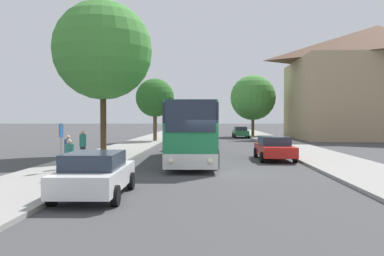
# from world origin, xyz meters

# --- Properties ---
(ground_plane) EXTENTS (300.00, 300.00, 0.00)m
(ground_plane) POSITION_xyz_m (0.00, 0.00, 0.00)
(ground_plane) COLOR #424244
(ground_plane) RESTS_ON ground
(sidewalk_left) EXTENTS (4.00, 120.00, 0.15)m
(sidewalk_left) POSITION_xyz_m (-7.00, 0.00, 0.07)
(sidewalk_left) COLOR gray
(sidewalk_left) RESTS_ON ground_plane
(sidewalk_right) EXTENTS (4.00, 120.00, 0.15)m
(sidewalk_right) POSITION_xyz_m (7.00, 0.00, 0.07)
(sidewalk_right) COLOR gray
(sidewalk_right) RESTS_ON ground_plane
(building_right_background) EXTENTS (20.08, 14.37, 14.05)m
(building_right_background) POSITION_xyz_m (20.70, 29.90, 7.02)
(building_right_background) COLOR tan
(building_right_background) RESTS_ON ground_plane
(bus_front) EXTENTS (3.03, 11.62, 3.43)m
(bus_front) POSITION_xyz_m (-1.25, 4.83, 1.83)
(bus_front) COLOR silver
(bus_front) RESTS_ON ground_plane
(bus_middle) EXTENTS (3.00, 11.80, 3.55)m
(bus_middle) POSITION_xyz_m (-0.91, 18.47, 1.89)
(bus_middle) COLOR #2D519E
(bus_middle) RESTS_ON ground_plane
(parked_car_left_curb) EXTENTS (2.16, 4.21, 1.48)m
(parked_car_left_curb) POSITION_xyz_m (-3.98, -5.44, 0.77)
(parked_car_left_curb) COLOR silver
(parked_car_left_curb) RESTS_ON ground_plane
(parked_car_right_near) EXTENTS (2.12, 4.49, 1.44)m
(parked_car_right_near) POSITION_xyz_m (3.78, 5.73, 0.76)
(parked_car_right_near) COLOR red
(parked_car_right_near) RESTS_ON ground_plane
(parked_car_right_far) EXTENTS (2.02, 4.18, 1.46)m
(parked_car_right_far) POSITION_xyz_m (3.96, 31.52, 0.76)
(parked_car_right_far) COLOR #236B38
(parked_car_right_far) RESTS_ON ground_plane
(bus_stop_sign) EXTENTS (0.08, 0.45, 2.21)m
(bus_stop_sign) POSITION_xyz_m (-6.96, -0.78, 1.53)
(bus_stop_sign) COLOR gray
(bus_stop_sign) RESTS_ON sidewalk_left
(pedestrian_waiting_near) EXTENTS (0.36, 0.36, 1.76)m
(pedestrian_waiting_near) POSITION_xyz_m (-7.28, 3.08, 1.04)
(pedestrian_waiting_near) COLOR #23232D
(pedestrian_waiting_near) RESTS_ON sidewalk_left
(pedestrian_waiting_far) EXTENTS (0.36, 0.36, 1.60)m
(pedestrian_waiting_far) POSITION_xyz_m (-5.82, -2.81, 0.95)
(pedestrian_waiting_far) COLOR #23232D
(pedestrian_waiting_far) RESTS_ON sidewalk_left
(pedestrian_walking_back) EXTENTS (0.36, 0.36, 1.62)m
(pedestrian_walking_back) POSITION_xyz_m (-6.99, 0.15, 0.96)
(pedestrian_walking_back) COLOR #23232D
(pedestrian_walking_back) RESTS_ON sidewalk_left
(tree_left_near) EXTENTS (6.55, 6.55, 10.21)m
(tree_left_near) POSITION_xyz_m (-7.30, 7.28, 7.07)
(tree_left_near) COLOR #47331E
(tree_left_near) RESTS_ON sidewalk_left
(tree_left_far) EXTENTS (4.10, 4.10, 6.65)m
(tree_left_far) POSITION_xyz_m (-5.95, 22.33, 4.73)
(tree_left_far) COLOR brown
(tree_left_far) RESTS_ON sidewalk_left
(tree_right_near) EXTENTS (6.15, 6.15, 8.28)m
(tree_right_near) POSITION_xyz_m (5.87, 34.06, 5.35)
(tree_right_near) COLOR brown
(tree_right_near) RESTS_ON sidewalk_right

